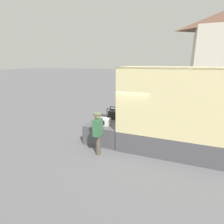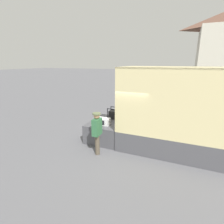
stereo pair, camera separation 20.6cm
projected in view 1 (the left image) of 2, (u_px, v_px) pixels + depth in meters
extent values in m
plane|color=slate|center=(123.00, 141.00, 8.19)|extent=(160.00, 160.00, 0.00)
cube|color=#4C4C51|center=(172.00, 139.00, 7.32)|extent=(4.31, 2.12, 0.86)
cube|color=beige|center=(177.00, 95.00, 7.78)|extent=(4.31, 0.06, 2.53)
cube|color=beige|center=(175.00, 106.00, 5.93)|extent=(4.31, 0.06, 2.53)
cube|color=beige|center=(180.00, 68.00, 6.51)|extent=(4.31, 2.12, 0.06)
cylinder|color=orange|center=(162.00, 122.00, 7.69)|extent=(0.27, 0.27, 0.33)
cube|color=olive|center=(166.00, 127.00, 7.11)|extent=(0.44, 0.32, 0.31)
cube|color=#4C4C51|center=(108.00, 130.00, 8.35)|extent=(1.57, 2.02, 0.86)
cube|color=white|center=(104.00, 121.00, 7.79)|extent=(0.56, 0.36, 0.30)
cube|color=black|center=(101.00, 123.00, 7.64)|extent=(0.36, 0.01, 0.20)
cube|color=black|center=(114.00, 115.00, 8.62)|extent=(0.44, 0.37, 0.39)
cylinder|color=slate|center=(117.00, 115.00, 8.56)|extent=(0.17, 0.21, 0.21)
cylinder|color=black|center=(107.00, 114.00, 8.50)|extent=(0.04, 0.04, 0.55)
cylinder|color=black|center=(117.00, 115.00, 8.32)|extent=(0.04, 0.04, 0.55)
cylinder|color=black|center=(110.00, 112.00, 8.89)|extent=(0.04, 0.04, 0.55)
cylinder|color=black|center=(120.00, 113.00, 8.71)|extent=(0.04, 0.04, 0.55)
cylinder|color=black|center=(112.00, 109.00, 8.34)|extent=(0.52, 0.04, 0.04)
cylinder|color=black|center=(115.00, 107.00, 8.73)|extent=(0.52, 0.04, 0.04)
cylinder|color=brown|center=(98.00, 145.00, 6.87)|extent=(0.18, 0.18, 0.83)
cube|color=#336B42|center=(98.00, 127.00, 6.67)|extent=(0.24, 0.44, 0.66)
sphere|color=tan|center=(98.00, 116.00, 6.54)|extent=(0.23, 0.23, 0.23)
cylinder|color=#606B47|center=(97.00, 114.00, 6.52)|extent=(0.31, 0.31, 0.06)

